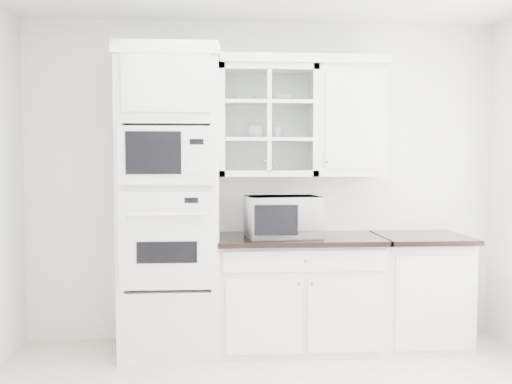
{
  "coord_description": "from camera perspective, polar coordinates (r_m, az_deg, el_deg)",
  "views": [
    {
      "loc": [
        -0.35,
        -2.88,
        1.53
      ],
      "look_at": [
        -0.1,
        1.05,
        1.3
      ],
      "focal_mm": 38.0,
      "sensor_mm": 36.0,
      "label": 1
    }
  ],
  "objects": [
    {
      "name": "room_shell",
      "position": [
        3.33,
        2.42,
        7.64
      ],
      "size": [
        4.0,
        3.5,
        2.7
      ],
      "color": "white",
      "rests_on": "ground"
    },
    {
      "name": "oven_column",
      "position": [
        4.32,
        -8.95,
        -1.08
      ],
      "size": [
        0.76,
        0.68,
        2.4
      ],
      "color": "white",
      "rests_on": "ground"
    },
    {
      "name": "base_cabinet_run",
      "position": [
        4.5,
        4.58,
        -10.4
      ],
      "size": [
        1.32,
        0.67,
        0.92
      ],
      "color": "white",
      "rests_on": "ground"
    },
    {
      "name": "extra_base_cabinet",
      "position": [
        4.74,
        16.81,
        -9.81
      ],
      "size": [
        0.72,
        0.67,
        0.92
      ],
      "color": "white",
      "rests_on": "ground"
    },
    {
      "name": "upper_cabinet_glass",
      "position": [
        4.49,
        1.23,
        7.42
      ],
      "size": [
        0.8,
        0.33,
        0.9
      ],
      "color": "white",
      "rests_on": "room_shell"
    },
    {
      "name": "upper_cabinet_solid",
      "position": [
        4.6,
        9.71,
        7.28
      ],
      "size": [
        0.55,
        0.33,
        0.9
      ],
      "primitive_type": "cube",
      "color": "white",
      "rests_on": "room_shell"
    },
    {
      "name": "crown_molding",
      "position": [
        4.52,
        -0.1,
        13.6
      ],
      "size": [
        2.14,
        0.38,
        0.07
      ],
      "primitive_type": "cube",
      "color": "white",
      "rests_on": "room_shell"
    },
    {
      "name": "countertop_microwave",
      "position": [
        4.32,
        2.79,
        -2.59
      ],
      "size": [
        0.62,
        0.54,
        0.33
      ],
      "primitive_type": "imported",
      "rotation": [
        0.0,
        0.0,
        3.27
      ],
      "color": "white",
      "rests_on": "base_cabinet_run"
    },
    {
      "name": "bowl_a",
      "position": [
        4.48,
        -1.18,
        9.79
      ],
      "size": [
        0.22,
        0.22,
        0.05
      ],
      "primitive_type": "imported",
      "rotation": [
        0.0,
        0.0,
        -0.14
      ],
      "color": "white",
      "rests_on": "upper_cabinet_glass"
    },
    {
      "name": "bowl_b",
      "position": [
        4.53,
        2.73,
        9.76
      ],
      "size": [
        0.2,
        0.2,
        0.05
      ],
      "primitive_type": "imported",
      "rotation": [
        0.0,
        0.0,
        0.16
      ],
      "color": "white",
      "rests_on": "upper_cabinet_glass"
    },
    {
      "name": "cup_a",
      "position": [
        4.5,
        -0.15,
        6.3
      ],
      "size": [
        0.15,
        0.15,
        0.11
      ],
      "primitive_type": "imported",
      "rotation": [
        0.0,
        0.0,
        0.17
      ],
      "color": "white",
      "rests_on": "upper_cabinet_glass"
    },
    {
      "name": "cup_b",
      "position": [
        4.49,
        2.26,
        6.21
      ],
      "size": [
        0.12,
        0.12,
        0.09
      ],
      "primitive_type": "imported",
      "rotation": [
        0.0,
        0.0,
        -0.33
      ],
      "color": "white",
      "rests_on": "upper_cabinet_glass"
    }
  ]
}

